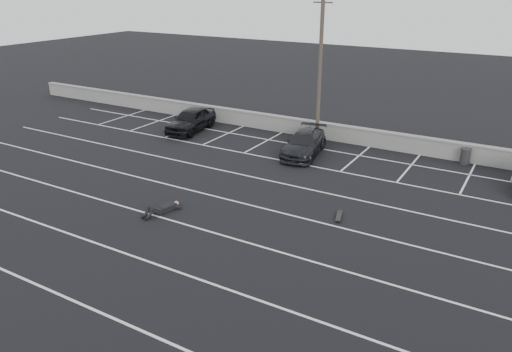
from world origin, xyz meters
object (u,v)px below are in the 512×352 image
Objects in this scene: trash_bin at (465,156)px; utility_pole at (320,70)px; car_left at (191,120)px; person at (167,205)px; car_right at (304,144)px; skateboard at (339,216)px.

utility_pole is at bearing -177.36° from trash_bin.
utility_pole is at bearing 6.77° from car_left.
trash_bin is (16.91, 2.47, -0.32)m from car_left.
person is at bearing -128.73° from trash_bin.
utility_pole is at bearing 88.12° from car_right.
car_right is at bearing -11.23° from car_left.
utility_pole is 3.39× the size of person.
person is (-2.01, -9.83, -0.42)m from car_right.
car_left reaches higher than person.
utility_pole reaches higher than car_left.
utility_pole reaches higher than person.
trash_bin reaches higher than skateboard.
utility_pole is 10.17× the size of skateboard.
skateboard is (13.42, -7.35, -0.69)m from car_left.
skateboard is (4.84, -6.77, -0.59)m from car_right.
car_left is at bearing 133.04° from person.
trash_bin reaches higher than person.
person is 3.00× the size of skateboard.
car_left is at bearing 135.27° from skateboard.
car_left reaches higher than skateboard.
utility_pole is at bearing 102.90° from skateboard.
car_right is at bearing 109.54° from skateboard.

